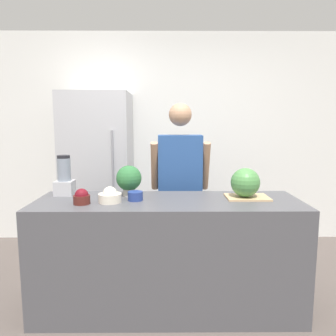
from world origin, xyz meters
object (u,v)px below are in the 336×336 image
at_px(bowl_cherries, 82,197).
at_px(blender, 64,178).
at_px(refrigerator, 99,173).
at_px(person, 180,188).
at_px(potted_plant, 129,179).
at_px(bowl_cream, 110,196).
at_px(bowl_small_blue, 135,196).
at_px(watermelon, 245,182).

height_order(bowl_cherries, blender, blender).
relative_size(refrigerator, person, 1.09).
xyz_separation_m(blender, potted_plant, (0.54, -0.04, 0.00)).
relative_size(bowl_cherries, potted_plant, 0.49).
bearing_deg(potted_plant, blender, 175.67).
bearing_deg(person, blender, -155.41).
xyz_separation_m(refrigerator, bowl_cherries, (0.16, -1.39, 0.03)).
bearing_deg(bowl_cream, bowl_cherries, -165.66).
relative_size(bowl_small_blue, potted_plant, 0.47).
height_order(refrigerator, potted_plant, refrigerator).
bearing_deg(bowl_cherries, potted_plant, 39.95).
xyz_separation_m(person, bowl_cream, (-0.57, -0.71, 0.08)).
xyz_separation_m(refrigerator, bowl_cream, (0.36, -1.34, 0.03)).
xyz_separation_m(bowl_cherries, bowl_small_blue, (0.39, 0.11, -0.01)).
relative_size(bowl_cherries, bowl_small_blue, 1.05).
bearing_deg(blender, refrigerator, 86.59).
bearing_deg(watermelon, bowl_cream, -173.61).
bearing_deg(bowl_small_blue, potted_plant, 112.53).
xyz_separation_m(watermelon, bowl_small_blue, (-0.87, -0.06, -0.09)).
bearing_deg(bowl_cherries, bowl_small_blue, 15.72).
bearing_deg(blender, person, 24.59).
bearing_deg(potted_plant, watermelon, -6.10).
relative_size(refrigerator, bowl_small_blue, 15.54).
relative_size(watermelon, bowl_small_blue, 1.96).
height_order(bowl_cream, blender, blender).
height_order(bowl_cream, potted_plant, potted_plant).
xyz_separation_m(person, watermelon, (0.50, -0.59, 0.16)).
xyz_separation_m(bowl_cherries, potted_plant, (0.32, 0.27, 0.09)).
xyz_separation_m(watermelon, bowl_cherries, (-1.26, -0.17, -0.08)).
xyz_separation_m(refrigerator, potted_plant, (0.48, -1.12, 0.12)).
bearing_deg(refrigerator, bowl_small_blue, -66.81).
xyz_separation_m(bowl_cream, blender, (-0.42, 0.26, 0.09)).
xyz_separation_m(watermelon, potted_plant, (-0.94, 0.10, 0.01)).
height_order(person, watermelon, person).
relative_size(refrigerator, bowl_cream, 10.40).
relative_size(bowl_cherries, blender, 0.37).
distance_m(watermelon, bowl_cherries, 1.28).
height_order(refrigerator, blender, refrigerator).
bearing_deg(bowl_cherries, refrigerator, 96.43).
height_order(person, bowl_small_blue, person).
bearing_deg(bowl_cream, refrigerator, 105.07).
relative_size(refrigerator, blender, 5.50).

